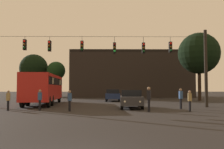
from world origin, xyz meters
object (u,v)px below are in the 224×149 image
at_px(pedestrian_crossing_center, 70,100).
at_px(tree_right_far, 199,53).
at_px(car_near_right, 131,99).
at_px(pedestrian_trailing, 181,97).
at_px(pedestrian_near_bus, 40,99).
at_px(pedestrian_far_side, 8,99).
at_px(pedestrian_crossing_left, 149,98).
at_px(tree_behind_building, 34,68).
at_px(tree_left_silhouette, 56,71).
at_px(pedestrian_crossing_right, 190,100).
at_px(car_far_left, 113,95).
at_px(city_bus, 44,86).

xyz_separation_m(pedestrian_crossing_center, tree_right_far, (14.89, 15.02, 5.45)).
height_order(car_near_right, pedestrian_trailing, pedestrian_trailing).
height_order(pedestrian_crossing_center, pedestrian_near_bus, pedestrian_near_bus).
distance_m(pedestrian_crossing_center, pedestrian_near_bus, 2.47).
relative_size(car_near_right, pedestrian_far_side, 2.91).
relative_size(car_near_right, pedestrian_crossing_left, 2.50).
relative_size(pedestrian_crossing_center, tree_behind_building, 0.18).
relative_size(pedestrian_crossing_left, tree_right_far, 0.19).
bearing_deg(pedestrian_crossing_center, tree_right_far, 45.24).
xyz_separation_m(pedestrian_crossing_center, tree_left_silhouette, (-7.67, 31.72, 4.19)).
height_order(tree_behind_building, tree_right_far, tree_right_far).
bearing_deg(car_near_right, pedestrian_crossing_right, -37.60).
height_order(pedestrian_crossing_left, pedestrian_trailing, pedestrian_crossing_left).
xyz_separation_m(pedestrian_crossing_right, pedestrian_trailing, (0.01, 2.35, 0.09)).
distance_m(pedestrian_near_bus, pedestrian_trailing, 11.17).
bearing_deg(tree_left_silhouette, pedestrian_near_bus, -80.29).
relative_size(pedestrian_trailing, tree_left_silhouette, 0.24).
distance_m(car_near_right, car_far_left, 11.50).
bearing_deg(tree_left_silhouette, city_bus, -80.96).
bearing_deg(pedestrian_trailing, pedestrian_crossing_center, -166.58).
xyz_separation_m(car_near_right, pedestrian_far_side, (-9.43, -2.22, 0.05)).
bearing_deg(tree_left_silhouette, pedestrian_far_side, -84.55).
height_order(pedestrian_crossing_left, pedestrian_far_side, pedestrian_crossing_left).
bearing_deg(pedestrian_far_side, pedestrian_crossing_left, -6.36).
xyz_separation_m(pedestrian_crossing_right, tree_left_silhouette, (-16.38, 31.99, 4.20)).
bearing_deg(tree_left_silhouette, pedestrian_crossing_right, -62.89).
bearing_deg(car_far_left, tree_left_silhouette, 122.21).
height_order(pedestrian_crossing_center, pedestrian_trailing, pedestrian_trailing).
distance_m(pedestrian_crossing_center, pedestrian_far_side, 4.73).
xyz_separation_m(pedestrian_crossing_center, pedestrian_trailing, (8.73, 2.08, 0.09)).
distance_m(car_near_right, pedestrian_near_bus, 7.39).
bearing_deg(pedestrian_near_bus, pedestrian_trailing, 6.99).
relative_size(pedestrian_crossing_left, pedestrian_trailing, 1.06).
distance_m(pedestrian_near_bus, tree_right_far, 23.06).
distance_m(city_bus, tree_behind_building, 26.75).
bearing_deg(car_far_left, pedestrian_far_side, -120.57).
height_order(pedestrian_crossing_left, tree_behind_building, tree_behind_building).
distance_m(pedestrian_far_side, tree_behind_building, 33.45).
bearing_deg(pedestrian_trailing, car_near_right, 169.89).
distance_m(pedestrian_crossing_right, pedestrian_near_bus, 11.12).
relative_size(pedestrian_near_bus, tree_left_silhouette, 0.23).
distance_m(city_bus, pedestrian_crossing_center, 8.68).
bearing_deg(city_bus, tree_right_far, 21.30).
distance_m(car_far_left, tree_behind_building, 24.83).
height_order(car_near_right, pedestrian_near_bus, pedestrian_near_bus).
bearing_deg(pedestrian_trailing, tree_left_silhouette, 118.95).
distance_m(pedestrian_crossing_right, tree_right_far, 17.37).
relative_size(pedestrian_near_bus, tree_right_far, 0.17).
relative_size(city_bus, tree_behind_building, 1.31).
bearing_deg(city_bus, tree_left_silhouette, 99.04).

